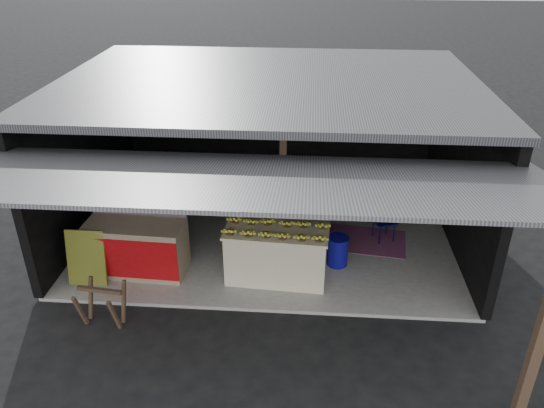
# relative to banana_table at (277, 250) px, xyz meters

# --- Properties ---
(ground) EXTENTS (80.00, 80.00, 0.00)m
(ground) POSITION_rel_banana_table_xyz_m (-0.27, -0.98, -0.53)
(ground) COLOR black
(ground) RESTS_ON ground
(concrete_slab) EXTENTS (7.00, 5.00, 0.06)m
(concrete_slab) POSITION_rel_banana_table_xyz_m (-0.27, 1.52, -0.50)
(concrete_slab) COLOR gray
(concrete_slab) RESTS_ON ground
(shophouse) EXTENTS (7.40, 7.29, 3.02)m
(shophouse) POSITION_rel_banana_table_xyz_m (-0.27, 1.83, 1.57)
(shophouse) COLOR black
(shophouse) RESTS_ON ground
(banana_table) EXTENTS (1.76, 1.15, 0.94)m
(banana_table) POSITION_rel_banana_table_xyz_m (0.00, 0.00, 0.00)
(banana_table) COLOR white
(banana_table) RESTS_ON concrete_slab
(banana_pile) EXTENTS (1.62, 1.04, 0.18)m
(banana_pile) POSITION_rel_banana_table_xyz_m (0.00, 0.00, 0.56)
(banana_pile) COLOR gold
(banana_pile) RESTS_ON banana_table
(white_crate) EXTENTS (0.94, 0.66, 1.01)m
(white_crate) POSITION_rel_banana_table_xyz_m (-0.13, 1.07, 0.04)
(white_crate) COLOR white
(white_crate) RESTS_ON concrete_slab
(neighbor_stall) EXTENTS (1.67, 0.82, 1.69)m
(neighbor_stall) POSITION_rel_banana_table_xyz_m (-2.39, -0.08, 0.04)
(neighbor_stall) COLOR #998466
(neighbor_stall) RESTS_ON concrete_slab
(green_signboard) EXTENTS (0.64, 0.23, 0.95)m
(green_signboard) POSITION_rel_banana_table_xyz_m (-3.10, -0.49, 0.01)
(green_signboard) COLOR black
(green_signboard) RESTS_ON concrete_slab
(sawhorse) EXTENTS (0.69, 0.63, 0.65)m
(sawhorse) POSITION_rel_banana_table_xyz_m (-2.52, -1.43, -0.12)
(sawhorse) COLOR #4C3526
(sawhorse) RESTS_ON ground
(water_barrel) EXTENTS (0.35, 0.35, 0.52)m
(water_barrel) POSITION_rel_banana_table_xyz_m (1.03, 0.36, -0.21)
(water_barrel) COLOR #0E0C85
(water_barrel) RESTS_ON concrete_slab
(plastic_chair) EXTENTS (0.48, 0.48, 0.79)m
(plastic_chair) POSITION_rel_banana_table_xyz_m (1.90, 1.34, -0.01)
(plastic_chair) COLOR #090B33
(plastic_chair) RESTS_ON concrete_slab
(magenta_rug) EXTENTS (1.62, 1.19, 0.01)m
(magenta_rug) POSITION_rel_banana_table_xyz_m (1.58, 1.18, -0.46)
(magenta_rug) COLOR #651648
(magenta_rug) RESTS_ON concrete_slab
(picture_frames) EXTENTS (1.62, 0.04, 0.46)m
(picture_frames) POSITION_rel_banana_table_xyz_m (-0.44, 3.91, 1.40)
(picture_frames) COLOR black
(picture_frames) RESTS_ON shophouse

